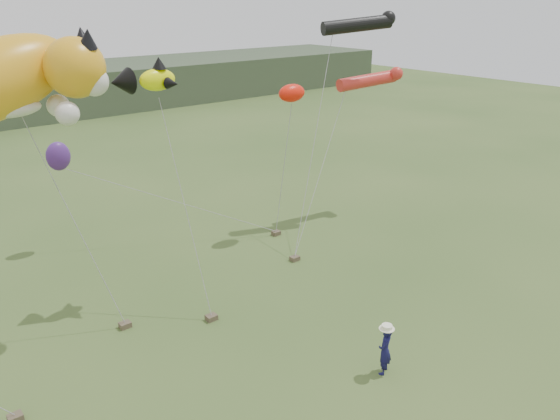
{
  "coord_description": "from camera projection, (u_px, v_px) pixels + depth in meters",
  "views": [
    {
      "loc": [
        -9.96,
        -10.01,
        10.39
      ],
      "look_at": [
        0.57,
        3.0,
        3.83
      ],
      "focal_mm": 35.0,
      "sensor_mm": 36.0,
      "label": 1
    }
  ],
  "objects": [
    {
      "name": "ground",
      "position": [
        327.0,
        357.0,
        16.87
      ],
      "size": [
        120.0,
        120.0,
        0.0
      ],
      "primitive_type": "plane",
      "color": "#385123",
      "rests_on": "ground"
    },
    {
      "name": "tube_kites",
      "position": [
        368.0,
        52.0,
        25.48
      ],
      "size": [
        4.57,
        1.75,
        3.61
      ],
      "color": "black",
      "rests_on": "ground"
    },
    {
      "name": "cat_kite",
      "position": [
        14.0,
        79.0,
        15.41
      ],
      "size": [
        6.23,
        3.33,
        3.4
      ],
      "color": "orange",
      "rests_on": "ground"
    },
    {
      "name": "fish_kite",
      "position": [
        144.0,
        80.0,
        17.71
      ],
      "size": [
        2.27,
        1.52,
        1.16
      ],
      "color": "#F0FF03",
      "rests_on": "ground"
    },
    {
      "name": "sandbag_anchors",
      "position": [
        203.0,
        298.0,
        19.98
      ],
      "size": [
        13.18,
        5.36,
        0.19
      ],
      "color": "brown",
      "rests_on": "ground"
    },
    {
      "name": "misc_kites",
      "position": [
        173.0,
        125.0,
        23.13
      ],
      "size": [
        9.85,
        5.54,
        3.34
      ],
      "color": "red",
      "rests_on": "ground"
    },
    {
      "name": "festival_attendant",
      "position": [
        385.0,
        350.0,
        15.9
      ],
      "size": [
        0.67,
        0.58,
        1.55
      ],
      "primitive_type": "imported",
      "rotation": [
        0.0,
        0.0,
        3.6
      ],
      "color": "#121142",
      "rests_on": "ground"
    }
  ]
}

